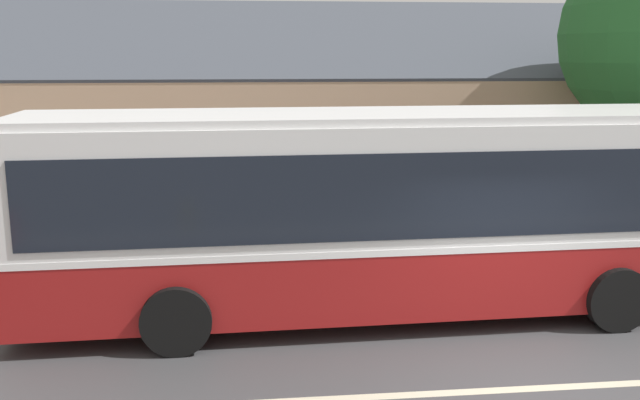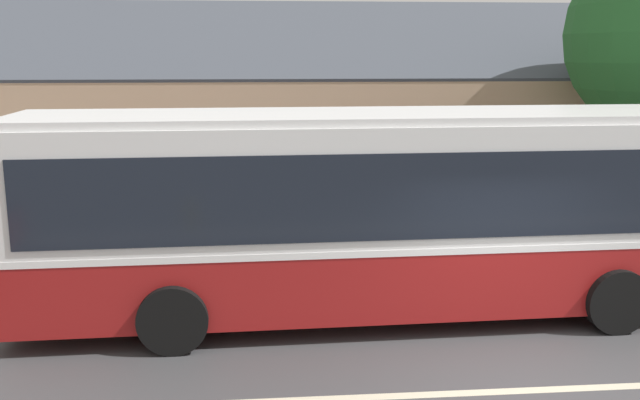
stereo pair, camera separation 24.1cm
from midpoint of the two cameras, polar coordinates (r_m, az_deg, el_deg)
The scene contains 5 objects.
ground_plane at distance 9.73m, azimuth 17.77°, elevation -14.30°, with size 300.00×300.00×0.00m, color #424244.
sidewalk_far at distance 15.04m, azimuth 8.99°, elevation -4.26°, with size 60.00×3.00×0.15m, color #ADAAA3.
lane_divider_stripe at distance 9.72m, azimuth 17.77°, elevation -14.27°, with size 60.00×0.16×0.01m, color beige.
community_building at distance 21.38m, azimuth -0.94°, elevation 5.57°, with size 21.55×9.16×6.66m.
transit_bus at distance 11.35m, azimuth 5.08°, elevation -0.63°, with size 11.43×2.98×3.27m.
Camera 2 is at (-3.48, -8.03, 4.17)m, focal length 40.00 mm.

